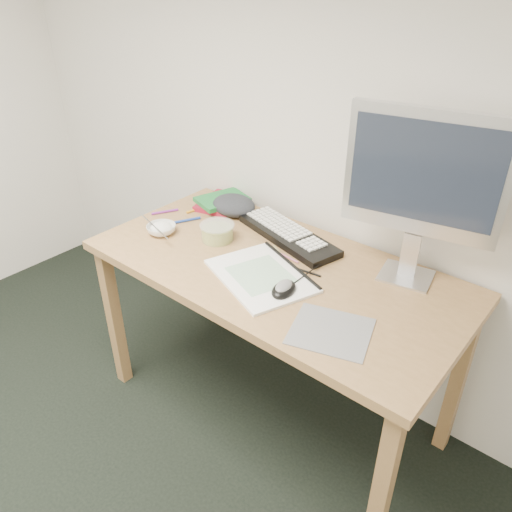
{
  "coord_description": "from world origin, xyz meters",
  "views": [
    {
      "loc": [
        1.08,
        0.2,
        1.72
      ],
      "look_at": [
        0.12,
        1.34,
        0.83
      ],
      "focal_mm": 35.0,
      "sensor_mm": 36.0,
      "label": 1
    }
  ],
  "objects_px": {
    "keyboard": "(288,235)",
    "rice_bowl": "(161,229)",
    "desk": "(274,284)",
    "sketchpad": "(261,276)",
    "monitor": "(424,179)"
  },
  "relations": [
    {
      "from": "desk",
      "to": "sketchpad",
      "type": "height_order",
      "value": "sketchpad"
    },
    {
      "from": "sketchpad",
      "to": "keyboard",
      "type": "height_order",
      "value": "keyboard"
    },
    {
      "from": "sketchpad",
      "to": "monitor",
      "type": "xyz_separation_m",
      "value": [
        0.39,
        0.33,
        0.36
      ]
    },
    {
      "from": "desk",
      "to": "monitor",
      "type": "xyz_separation_m",
      "value": [
        0.4,
        0.24,
        0.45
      ]
    },
    {
      "from": "sketchpad",
      "to": "rice_bowl",
      "type": "height_order",
      "value": "rice_bowl"
    },
    {
      "from": "monitor",
      "to": "keyboard",
      "type": "bearing_deg",
      "value": 173.97
    },
    {
      "from": "desk",
      "to": "rice_bowl",
      "type": "distance_m",
      "value": 0.53
    },
    {
      "from": "rice_bowl",
      "to": "monitor",
      "type": "bearing_deg",
      "value": 20.67
    },
    {
      "from": "keyboard",
      "to": "rice_bowl",
      "type": "xyz_separation_m",
      "value": [
        -0.42,
        -0.3,
        0.0
      ]
    },
    {
      "from": "desk",
      "to": "monitor",
      "type": "relative_size",
      "value": 2.36
    },
    {
      "from": "sketchpad",
      "to": "monitor",
      "type": "bearing_deg",
      "value": 61.07
    },
    {
      "from": "keyboard",
      "to": "monitor",
      "type": "xyz_separation_m",
      "value": [
        0.49,
        0.04,
        0.36
      ]
    },
    {
      "from": "rice_bowl",
      "to": "desk",
      "type": "bearing_deg",
      "value": 11.33
    },
    {
      "from": "monitor",
      "to": "rice_bowl",
      "type": "height_order",
      "value": "monitor"
    },
    {
      "from": "desk",
      "to": "keyboard",
      "type": "height_order",
      "value": "keyboard"
    }
  ]
}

